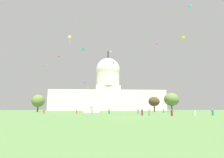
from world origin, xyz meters
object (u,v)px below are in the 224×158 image
object	(u,v)px
person_denim_mid_center	(92,111)
person_maroon_lawn_far_left	(142,111)
tree_east_near	(171,99)
kite_turquoise_mid	(83,49)
tree_east_mid	(154,102)
event_tent	(92,106)
person_red_back_left	(44,112)
kite_red_high	(59,56)
person_maroon_near_tent	(142,112)
kite_cyan_high	(190,6)
kite_pink_mid	(47,66)
capitol_building	(108,92)
kite_violet_mid	(85,82)
person_maroon_front_right	(172,113)
kite_gold_mid	(70,37)
kite_green_mid	(113,63)
kite_white_high	(111,51)
tree_west_near	(38,101)
person_grey_edge_west	(149,112)
kite_magenta_high	(157,43)
person_white_mid_left	(195,113)
kite_lime_mid	(88,87)
person_teal_near_tree_west	(163,111)
kite_blue_mid	(159,53)
kite_yellow_mid	(184,37)
person_purple_front_center	(138,111)
person_navy_back_center	(109,112)
person_red_edge_east	(77,112)
person_teal_aisle_center	(213,112)

from	to	relation	value
person_denim_mid_center	person_maroon_lawn_far_left	bearing A→B (deg)	62.57
tree_east_near	kite_turquoise_mid	bearing A→B (deg)	-147.92
tree_east_mid	event_tent	bearing A→B (deg)	-137.12
person_red_back_left	person_maroon_lawn_far_left	size ratio (longest dim) A/B	1.00
event_tent	kite_red_high	size ratio (longest dim) A/B	5.71
person_maroon_near_tent	kite_turquoise_mid	world-z (taller)	kite_turquoise_mid
kite_cyan_high	kite_pink_mid	bearing A→B (deg)	69.18
kite_turquoise_mid	event_tent	bearing A→B (deg)	58.24
capitol_building	person_red_back_left	xyz separation A→B (m)	(-28.85, -143.57, -20.75)
kite_violet_mid	person_maroon_front_right	bearing A→B (deg)	-53.99
capitol_building	kite_pink_mid	distance (m)	106.07
kite_gold_mid	kite_green_mid	size ratio (longest dim) A/B	1.54
tree_east_near	kite_turquoise_mid	distance (m)	72.14
person_maroon_front_right	kite_white_high	size ratio (longest dim) A/B	1.17
tree_west_near	person_maroon_lawn_far_left	world-z (taller)	tree_west_near
tree_east_mid	person_denim_mid_center	bearing A→B (deg)	-125.76
person_grey_edge_west	kite_white_high	bearing A→B (deg)	57.21
person_denim_mid_center	kite_magenta_high	bearing A→B (deg)	94.51
person_white_mid_left	kite_turquoise_mid	world-z (taller)	kite_turquoise_mid
person_white_mid_left	kite_lime_mid	bearing A→B (deg)	-36.86
kite_magenta_high	kite_turquoise_mid	xyz separation A→B (m)	(-46.75, -28.22, -15.02)
person_red_back_left	kite_pink_mid	world-z (taller)	kite_pink_mid
person_white_mid_left	person_teal_near_tree_west	world-z (taller)	person_teal_near_tree_west
person_red_back_left	kite_blue_mid	bearing A→B (deg)	117.02
kite_violet_mid	kite_red_high	world-z (taller)	kite_red_high
kite_lime_mid	kite_violet_mid	bearing A→B (deg)	-90.98
person_red_back_left	kite_yellow_mid	size ratio (longest dim) A/B	0.45
person_purple_front_center	kite_magenta_high	bearing A→B (deg)	88.76
tree_east_near	person_denim_mid_center	world-z (taller)	tree_east_near
event_tent	kite_cyan_high	size ratio (longest dim) A/B	5.56
kite_cyan_high	kite_turquoise_mid	world-z (taller)	kite_cyan_high
tree_east_near	person_maroon_lawn_far_left	bearing A→B (deg)	-122.77
person_purple_front_center	kite_lime_mid	bearing A→B (deg)	133.20
kite_white_high	person_navy_back_center	bearing A→B (deg)	118.91
person_teal_near_tree_west	kite_violet_mid	xyz separation A→B (m)	(-42.32, 81.78, 24.71)
person_navy_back_center	tree_west_near	bearing A→B (deg)	89.67
person_maroon_near_tent	person_navy_back_center	distance (m)	16.94
tree_east_mid	kite_gold_mid	xyz separation A→B (m)	(-48.65, -49.07, 23.67)
kite_green_mid	person_maroon_lawn_far_left	bearing A→B (deg)	-162.02
person_navy_back_center	person_teal_near_tree_west	bearing A→B (deg)	-1.24
kite_cyan_high	kite_green_mid	world-z (taller)	kite_cyan_high
tree_west_near	kite_turquoise_mid	bearing A→B (deg)	-42.71
person_grey_edge_west	kite_magenta_high	distance (m)	85.57
person_red_edge_east	person_purple_front_center	bearing A→B (deg)	-135.96
person_maroon_lawn_far_left	kite_blue_mid	bearing A→B (deg)	114.00
person_purple_front_center	kite_gold_mid	world-z (taller)	kite_gold_mid
person_white_mid_left	kite_red_high	distance (m)	128.42
person_grey_edge_west	kite_cyan_high	world-z (taller)	kite_cyan_high
person_teal_near_tree_west	person_navy_back_center	distance (m)	31.76
person_teal_aisle_center	kite_magenta_high	bearing A→B (deg)	-73.08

